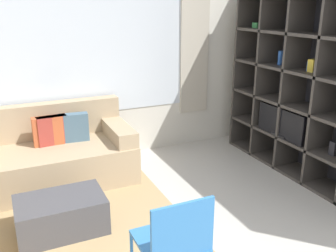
# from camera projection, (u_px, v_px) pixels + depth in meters

# --- Properties ---
(wall_back) EXTENTS (5.94, 0.11, 2.70)m
(wall_back) POSITION_uv_depth(u_px,v_px,m) (91.00, 59.00, 4.79)
(wall_back) COLOR silver
(wall_back) RESTS_ON ground_plane
(wall_right) EXTENTS (0.07, 4.47, 2.70)m
(wall_right) POSITION_uv_depth(u_px,v_px,m) (333.00, 66.00, 4.29)
(wall_right) COLOR silver
(wall_right) RESTS_ON ground_plane
(area_rug) EXTENTS (2.86, 2.17, 0.01)m
(area_rug) POSITION_uv_depth(u_px,v_px,m) (31.00, 240.00, 3.37)
(area_rug) COLOR tan
(area_rug) RESTS_ON ground_plane
(shelving_unit) EXTENTS (0.41, 2.53, 2.13)m
(shelving_unit) POSITION_uv_depth(u_px,v_px,m) (311.00, 91.00, 4.38)
(shelving_unit) COLOR #232328
(shelving_unit) RESTS_ON ground_plane
(couch_main) EXTENTS (1.80, 0.96, 0.88)m
(couch_main) POSITION_uv_depth(u_px,v_px,m) (54.00, 155.00, 4.42)
(couch_main) COLOR tan
(couch_main) RESTS_ON ground_plane
(ottoman) EXTENTS (0.80, 0.51, 0.35)m
(ottoman) POSITION_uv_depth(u_px,v_px,m) (61.00, 215.00, 3.46)
(ottoman) COLOR #47474C
(ottoman) RESTS_ON ground_plane
(folding_chair) EXTENTS (0.44, 0.46, 0.86)m
(folding_chair) POSITION_uv_depth(u_px,v_px,m) (175.00, 240.00, 2.53)
(folding_chair) COLOR #3375B7
(folding_chair) RESTS_ON ground_plane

